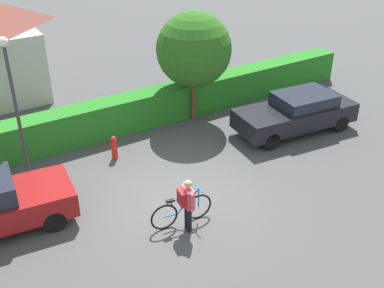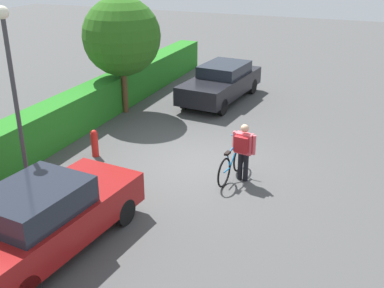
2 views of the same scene
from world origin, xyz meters
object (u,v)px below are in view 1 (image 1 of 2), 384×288
object	(u,v)px
street_lamp	(13,95)
tree_kerbside	(194,50)
parked_car_far	(297,112)
person_rider	(187,201)
bicycle	(182,211)
fire_hydrant	(114,147)

from	to	relation	value
street_lamp	tree_kerbside	size ratio (longest dim) A/B	1.10
parked_car_far	street_lamp	world-z (taller)	street_lamp
parked_car_far	person_rider	world-z (taller)	person_rider
bicycle	tree_kerbside	xyz separation A→B (m)	(3.64, 5.21, 2.32)
person_rider	street_lamp	world-z (taller)	street_lamp
tree_kerbside	parked_car_far	bearing A→B (deg)	-46.98
parked_car_far	fire_hydrant	xyz separation A→B (m)	(-6.39, 1.67, -0.33)
bicycle	tree_kerbside	bearing A→B (deg)	55.04
fire_hydrant	person_rider	bearing A→B (deg)	-88.42
bicycle	person_rider	xyz separation A→B (m)	(-0.01, -0.29, 0.51)
person_rider	bicycle	bearing A→B (deg)	87.19
bicycle	street_lamp	size ratio (longest dim) A/B	0.39
parked_car_far	person_rider	size ratio (longest dim) A/B	2.96
person_rider	fire_hydrant	bearing A→B (deg)	91.58
person_rider	fire_hydrant	world-z (taller)	person_rider
parked_car_far	tree_kerbside	xyz separation A→B (m)	(-2.61, 2.80, 2.00)
person_rider	fire_hydrant	distance (m)	4.41
street_lamp	tree_kerbside	world-z (taller)	street_lamp
person_rider	street_lamp	xyz separation A→B (m)	(-2.88, 4.43, 1.97)
bicycle	street_lamp	bearing A→B (deg)	125.00
parked_car_far	person_rider	distance (m)	6.83
street_lamp	fire_hydrant	world-z (taller)	street_lamp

